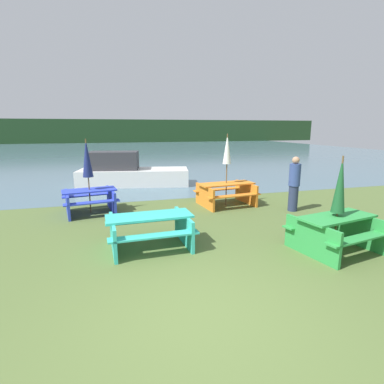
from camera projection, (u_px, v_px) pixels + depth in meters
name	position (u px, v px, depth m)	size (l,w,h in m)	color
ground_plane	(204.00, 319.00, 4.13)	(60.00, 60.00, 0.00)	#516633
water	(118.00, 151.00, 34.32)	(60.00, 50.00, 0.00)	slate
far_treeline	(114.00, 131.00, 52.72)	(80.00, 1.60, 4.00)	#1E3D1E
picnic_table_green	(335.00, 230.00, 6.36)	(1.92, 1.67, 0.77)	green
picnic_table_teal	(150.00, 227.00, 6.55)	(1.90, 1.45, 0.73)	#33B7A8
picnic_table_orange	(226.00, 192.00, 10.14)	(2.00, 1.57, 0.76)	orange
picnic_table_blue	(90.00, 199.00, 9.20)	(1.77, 1.61, 0.74)	blue
umbrella_navy	(87.00, 159.00, 8.94)	(0.31, 0.31, 2.27)	brown
umbrella_darkgreen	(340.00, 185.00, 6.16)	(0.27, 0.27, 2.04)	brown
umbrella_white	(227.00, 150.00, 9.84)	(0.28, 0.28, 2.40)	brown
boat	(129.00, 173.00, 13.72)	(5.15, 2.58, 1.54)	silver
person	(294.00, 184.00, 9.35)	(0.34, 0.34, 1.72)	#283351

